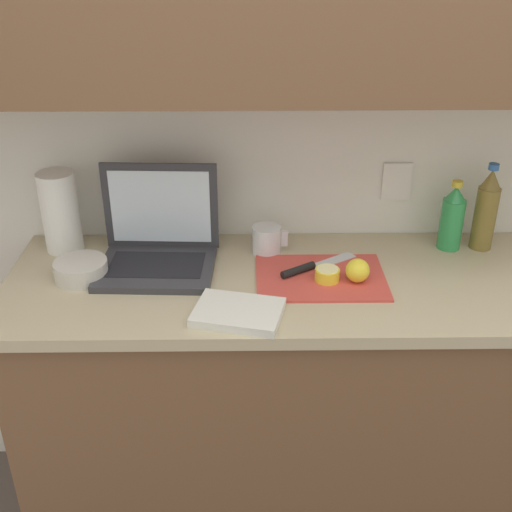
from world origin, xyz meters
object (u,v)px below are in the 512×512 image
bottle_green_soda (486,210)px  lemon_whole_beside (358,270)px  lemon_half_cut (327,274)px  cutting_board (321,277)px  bowl_white (81,270)px  knife (306,268)px  bottle_oil_tall (452,218)px  laptop (158,243)px  measuring_cup (267,240)px  paper_towel_roll (60,212)px

bottle_green_soda → lemon_whole_beside: bearing=-152.2°
lemon_half_cut → lemon_whole_beside: size_ratio=1.04×
cutting_board → bowl_white: 0.68m
knife → bottle_oil_tall: bearing=-14.2°
laptop → cutting_board: 0.48m
bottle_green_soda → bowl_white: size_ratio=1.82×
measuring_cup → bowl_white: size_ratio=0.72×
lemon_half_cut → bottle_green_soda: bottle_green_soda is taller
measuring_cup → paper_towel_roll: (-0.62, 0.03, 0.08)m
bottle_green_soda → paper_towel_roll: size_ratio=1.10×
knife → bottle_green_soda: 0.58m
cutting_board → knife: knife is taller
knife → lemon_whole_beside: lemon_whole_beside is taller
lemon_whole_beside → paper_towel_roll: size_ratio=0.27×
knife → bottle_green_soda: bearing=-17.4°
lemon_half_cut → measuring_cup: measuring_cup is taller
laptop → bottle_green_soda: bearing=7.6°
lemon_half_cut → laptop: bearing=165.4°
cutting_board → lemon_whole_beside: 0.11m
cutting_board → paper_towel_roll: size_ratio=1.46×
laptop → bowl_white: size_ratio=2.31×
cutting_board → measuring_cup: (-0.15, 0.16, 0.04)m
paper_towel_roll → cutting_board: bearing=-14.3°
laptop → bowl_white: bearing=-154.2°
lemon_whole_beside → measuring_cup: (-0.24, 0.19, 0.00)m
lemon_half_cut → paper_towel_roll: bearing=164.4°
knife → paper_towel_roll: (-0.73, 0.16, 0.11)m
lemon_half_cut → bottle_green_soda: size_ratio=0.25×
laptop → bottle_oil_tall: bearing=8.2°
lemon_half_cut → bottle_green_soda: 0.55m
lemon_half_cut → bottle_oil_tall: 0.46m
laptop → cutting_board: size_ratio=0.95×
lemon_half_cut → bowl_white: (-0.69, 0.04, 0.00)m
bottle_oil_tall → bowl_white: size_ratio=1.47×
laptop → lemon_whole_beside: 0.58m
knife → laptop: bearing=137.5°
bottle_oil_tall → cutting_board: bearing=-155.3°
lemon_whole_beside → bottle_oil_tall: 0.39m
laptop → lemon_half_cut: 0.50m
bowl_white → paper_towel_roll: bearing=116.5°
knife → bottle_green_soda: size_ratio=0.86×
laptop → paper_towel_roll: 0.32m
laptop → cutting_board: (0.47, -0.10, -0.06)m
laptop → bowl_white: 0.23m
lemon_whole_beside → bowl_white: bearing=176.9°
lemon_whole_beside → measuring_cup: bearing=142.0°
lemon_half_cut → bottle_oil_tall: size_ratio=0.32×
paper_towel_roll → lemon_whole_beside: bearing=-14.5°
knife → paper_towel_roll: size_ratio=0.94×
laptop → paper_towel_roll: (-0.30, 0.09, 0.06)m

